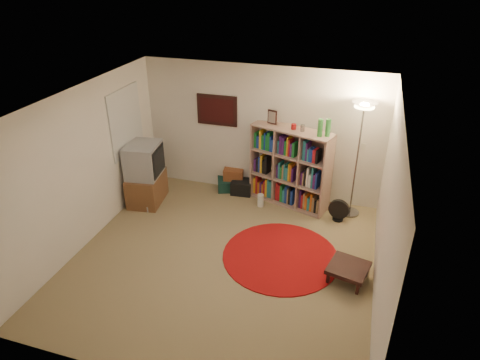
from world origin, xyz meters
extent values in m
cube|color=olive|center=(0.00, 0.00, -0.01)|extent=(4.50, 4.50, 0.02)
cube|color=white|center=(0.00, 0.00, 2.51)|extent=(4.50, 4.50, 0.02)
cube|color=silver|center=(0.00, 2.26, 1.25)|extent=(4.50, 0.02, 2.50)
cube|color=silver|center=(0.00, -2.26, 1.25)|extent=(4.50, 0.02, 2.50)
cube|color=silver|center=(-2.26, 0.00, 1.25)|extent=(0.02, 4.50, 2.50)
cube|color=silver|center=(2.26, 0.00, 1.25)|extent=(0.02, 4.50, 2.50)
cube|color=black|center=(-0.85, 2.23, 1.60)|extent=(0.78, 0.04, 0.58)
cube|color=#410D0D|center=(-0.85, 2.21, 1.60)|extent=(0.66, 0.01, 0.46)
cube|color=white|center=(-2.23, 1.30, 1.55)|extent=(0.03, 1.00, 1.20)
cube|color=beige|center=(1.85, 2.24, 1.20)|extent=(0.08, 0.01, 0.12)
cube|color=#9D7768|center=(0.63, 1.99, 0.02)|extent=(1.54, 0.85, 0.03)
cube|color=#9D7768|center=(0.63, 1.99, 1.47)|extent=(1.54, 0.85, 0.03)
cube|color=#9D7768|center=(-0.06, 2.20, 0.74)|extent=(0.16, 0.41, 1.49)
cube|color=#9D7768|center=(1.32, 1.77, 0.74)|extent=(0.16, 0.41, 1.49)
cube|color=#9D7768|center=(0.69, 2.18, 0.74)|extent=(1.42, 0.46, 1.49)
cube|color=#9D7768|center=(0.39, 2.06, 0.74)|extent=(0.15, 0.39, 1.42)
cube|color=#9D7768|center=(0.87, 1.91, 0.74)|extent=(0.15, 0.39, 1.42)
cube|color=#9D7768|center=(0.63, 1.99, 0.50)|extent=(1.48, 0.81, 0.03)
cube|color=#9D7768|center=(0.63, 1.99, 0.99)|extent=(1.48, 0.81, 0.03)
cube|color=gold|center=(-0.04, 2.15, 0.20)|extent=(0.09, 0.18, 0.32)
cube|color=#AD181F|center=(0.01, 2.14, 0.23)|extent=(0.09, 0.17, 0.38)
cube|color=#C65C18|center=(0.05, 2.12, 0.17)|extent=(0.09, 0.17, 0.26)
cube|color=#471863|center=(0.09, 2.11, 0.17)|extent=(0.09, 0.17, 0.26)
cube|color=#C65C18|center=(0.13, 2.10, 0.16)|extent=(0.08, 0.17, 0.24)
cube|color=#AD181F|center=(0.17, 2.09, 0.20)|extent=(0.08, 0.17, 0.32)
cube|color=gold|center=(0.21, 2.07, 0.22)|extent=(0.09, 0.17, 0.37)
cube|color=teal|center=(0.25, 2.06, 0.23)|extent=(0.09, 0.18, 0.38)
cube|color=teal|center=(0.30, 2.05, 0.21)|extent=(0.09, 0.18, 0.35)
cube|color=#471863|center=(-0.04, 2.15, 0.64)|extent=(0.10, 0.18, 0.24)
cube|color=black|center=(0.01, 2.14, 0.65)|extent=(0.09, 0.17, 0.26)
cube|color=navy|center=(0.05, 2.12, 0.67)|extent=(0.09, 0.17, 0.31)
cube|color=gold|center=(0.09, 2.11, 0.69)|extent=(0.09, 0.17, 0.36)
cube|color=black|center=(0.14, 2.10, 0.65)|extent=(0.09, 0.18, 0.27)
cube|color=black|center=(0.19, 2.08, 0.70)|extent=(0.10, 0.18, 0.37)
cube|color=#187C2D|center=(-0.04, 2.15, 1.14)|extent=(0.10, 0.18, 0.30)
cube|color=navy|center=(0.01, 2.14, 1.12)|extent=(0.10, 0.18, 0.24)
cube|color=gold|center=(0.06, 2.12, 1.18)|extent=(0.09, 0.18, 0.37)
cube|color=#187C2D|center=(0.11, 2.10, 1.14)|extent=(0.10, 0.18, 0.28)
cube|color=navy|center=(0.15, 2.09, 1.16)|extent=(0.08, 0.17, 0.34)
cube|color=#187C2D|center=(0.19, 2.08, 1.15)|extent=(0.08, 0.17, 0.31)
cube|color=#187C2D|center=(0.23, 2.07, 1.18)|extent=(0.10, 0.18, 0.36)
cube|color=navy|center=(0.27, 2.06, 1.14)|extent=(0.08, 0.17, 0.29)
cube|color=navy|center=(0.31, 2.04, 1.12)|extent=(0.09, 0.18, 0.25)
cube|color=#AD181F|center=(0.43, 2.00, 0.22)|extent=(0.09, 0.17, 0.36)
cube|color=#AD181F|center=(0.48, 1.99, 0.20)|extent=(0.09, 0.17, 0.33)
cube|color=#187C2D|center=(0.52, 1.98, 0.21)|extent=(0.10, 0.18, 0.34)
cube|color=teal|center=(0.57, 1.96, 0.17)|extent=(0.09, 0.17, 0.26)
cube|color=navy|center=(0.62, 1.95, 0.21)|extent=(0.10, 0.18, 0.34)
cube|color=olive|center=(0.66, 1.93, 0.19)|extent=(0.08, 0.17, 0.30)
cube|color=black|center=(0.69, 1.92, 0.21)|extent=(0.09, 0.17, 0.34)
cube|color=navy|center=(0.74, 1.91, 0.18)|extent=(0.09, 0.18, 0.29)
cube|color=#471863|center=(0.43, 2.01, 0.64)|extent=(0.08, 0.17, 0.25)
cube|color=teal|center=(0.46, 2.00, 0.67)|extent=(0.08, 0.17, 0.31)
cube|color=#187C2D|center=(0.50, 1.98, 0.64)|extent=(0.09, 0.17, 0.24)
cube|color=olive|center=(0.54, 1.97, 0.66)|extent=(0.08, 0.17, 0.28)
cube|color=teal|center=(0.57, 1.96, 0.67)|extent=(0.08, 0.17, 0.31)
cube|color=teal|center=(0.61, 1.95, 0.64)|extent=(0.10, 0.18, 0.25)
cube|color=gold|center=(0.65, 1.94, 0.68)|extent=(0.08, 0.17, 0.33)
cube|color=#C65C18|center=(0.69, 1.93, 0.68)|extent=(0.08, 0.17, 0.33)
cube|color=#471863|center=(0.72, 1.91, 0.65)|extent=(0.08, 0.17, 0.27)
cube|color=teal|center=(0.43, 2.01, 1.12)|extent=(0.08, 0.17, 0.26)
cube|color=#471863|center=(0.46, 2.00, 1.17)|extent=(0.09, 0.18, 0.35)
cube|color=#471863|center=(0.51, 1.98, 1.16)|extent=(0.10, 0.18, 0.33)
cube|color=#187C2D|center=(0.56, 1.97, 1.13)|extent=(0.09, 0.17, 0.28)
cube|color=gold|center=(0.60, 1.95, 1.18)|extent=(0.08, 0.17, 0.36)
cube|color=#AD181F|center=(0.63, 1.94, 1.16)|extent=(0.08, 0.17, 0.32)
cube|color=#471863|center=(0.67, 1.93, 1.12)|extent=(0.09, 0.17, 0.26)
cube|color=#187C2D|center=(0.71, 1.92, 1.13)|extent=(0.10, 0.18, 0.28)
cube|color=#471863|center=(0.90, 1.86, 0.22)|extent=(0.09, 0.17, 0.36)
cube|color=#AD181F|center=(0.94, 1.85, 0.18)|extent=(0.08, 0.17, 0.28)
cube|color=olive|center=(0.98, 1.84, 0.20)|extent=(0.08, 0.17, 0.32)
cube|color=#C65C18|center=(1.02, 1.82, 0.18)|extent=(0.09, 0.18, 0.29)
cube|color=teal|center=(1.07, 1.81, 0.16)|extent=(0.10, 0.18, 0.25)
cube|color=#C65C18|center=(1.11, 1.79, 0.21)|extent=(0.09, 0.17, 0.35)
cube|color=olive|center=(1.15, 1.78, 0.19)|extent=(0.09, 0.17, 0.30)
cube|color=black|center=(1.20, 1.77, 0.15)|extent=(0.09, 0.17, 0.23)
cube|color=olive|center=(1.24, 1.76, 0.17)|extent=(0.08, 0.17, 0.27)
cube|color=#471863|center=(0.90, 1.86, 0.64)|extent=(0.08, 0.17, 0.24)
cube|color=olive|center=(0.93, 1.85, 0.64)|extent=(0.08, 0.17, 0.25)
cube|color=black|center=(0.97, 1.84, 0.69)|extent=(0.09, 0.17, 0.34)
cube|color=silver|center=(1.01, 1.83, 0.70)|extent=(0.09, 0.17, 0.37)
cube|color=silver|center=(1.05, 1.81, 0.64)|extent=(0.09, 0.18, 0.24)
cube|color=teal|center=(1.09, 1.80, 0.71)|extent=(0.08, 0.17, 0.38)
cube|color=#471863|center=(1.13, 1.79, 0.65)|extent=(0.09, 0.17, 0.27)
cube|color=navy|center=(1.17, 1.78, 0.67)|extent=(0.08, 0.17, 0.32)
cube|color=teal|center=(0.91, 1.86, 1.18)|extent=(0.10, 0.18, 0.37)
cube|color=#471863|center=(0.95, 1.84, 1.17)|extent=(0.08, 0.17, 0.34)
cube|color=teal|center=(0.98, 1.83, 1.11)|extent=(0.08, 0.17, 0.24)
cube|color=navy|center=(1.02, 1.82, 1.12)|extent=(0.08, 0.17, 0.26)
cube|color=navy|center=(1.05, 1.81, 1.12)|extent=(0.08, 0.17, 0.25)
cube|color=#AD181F|center=(1.09, 1.80, 1.12)|extent=(0.10, 0.18, 0.25)
cube|color=black|center=(1.14, 1.78, 1.12)|extent=(0.09, 0.17, 0.25)
cube|color=black|center=(0.23, 2.13, 1.61)|extent=(0.18, 0.07, 0.25)
cube|color=gray|center=(0.23, 2.12, 1.61)|extent=(0.13, 0.05, 0.20)
cylinder|color=#A10E0F|center=(0.65, 1.98, 1.53)|extent=(0.11, 0.11, 0.10)
cylinder|color=gray|center=(0.81, 1.93, 1.54)|extent=(0.09, 0.09, 0.12)
cylinder|color=green|center=(1.12, 1.79, 1.63)|extent=(0.11, 0.11, 0.30)
cylinder|color=green|center=(1.25, 1.83, 1.63)|extent=(0.11, 0.11, 0.30)
cylinder|color=gray|center=(1.78, 1.93, 0.02)|extent=(0.40, 0.40, 0.03)
cylinder|color=gray|center=(1.78, 1.93, 1.01)|extent=(0.03, 0.03, 1.94)
cone|color=gray|center=(1.78, 1.93, 2.01)|extent=(0.48, 0.48, 0.16)
cylinder|color=#FFD88C|center=(1.78, 1.93, 2.02)|extent=(0.39, 0.39, 0.02)
cylinder|color=black|center=(1.60, 1.65, 0.02)|extent=(0.21, 0.21, 0.03)
cylinder|color=black|center=(1.60, 1.65, 0.11)|extent=(0.04, 0.04, 0.15)
cylinder|color=black|center=(1.59, 1.63, 0.23)|extent=(0.36, 0.11, 0.36)
cube|color=brown|center=(-1.94, 1.26, 0.28)|extent=(0.66, 0.87, 0.56)
cube|color=#99999D|center=(-1.94, 1.26, 0.86)|extent=(0.64, 0.74, 0.61)
cube|color=black|center=(-1.66, 1.29, 0.86)|extent=(0.10, 0.58, 0.51)
cube|color=black|center=(-1.65, 1.29, 0.86)|extent=(0.08, 0.51, 0.45)
cube|color=#99999D|center=(-1.87, 1.04, 0.06)|extent=(0.38, 0.34, 0.11)
cube|color=#12322A|center=(-0.50, 2.23, 0.11)|extent=(0.80, 0.66, 0.22)
cube|color=brown|center=(-0.52, 2.19, 0.33)|extent=(0.43, 0.34, 0.22)
cube|color=black|center=(-0.32, 2.07, 0.14)|extent=(0.42, 0.36, 0.27)
cylinder|color=silver|center=(0.16, 1.70, 0.12)|extent=(0.15, 0.15, 0.24)
cylinder|color=maroon|center=(0.85, 0.33, 0.01)|extent=(1.81, 1.81, 0.02)
cube|color=black|center=(1.88, 0.09, 0.21)|extent=(0.64, 0.64, 0.06)
cube|color=black|center=(1.62, -0.07, 0.10)|extent=(0.05, 0.05, 0.19)
cube|color=black|center=(2.04, -0.17, 0.10)|extent=(0.05, 0.05, 0.19)
cube|color=black|center=(1.72, 0.35, 0.10)|extent=(0.05, 0.05, 0.19)
cube|color=black|center=(2.14, 0.25, 0.10)|extent=(0.05, 0.05, 0.19)
camera|label=1|loc=(1.81, -4.96, 4.19)|focal=32.00mm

